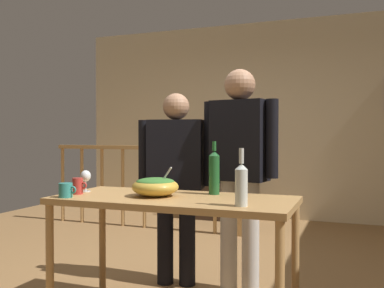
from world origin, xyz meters
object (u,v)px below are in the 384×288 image
at_px(stair_railing, 171,179).
at_px(salad_bowl, 155,186).
at_px(flat_screen_tv, 220,165).
at_px(wine_bottle_clear, 241,183).
at_px(person_standing_right, 240,160).
at_px(mug_teal, 66,190).
at_px(tv_console, 221,201).
at_px(person_standing_left, 176,172).
at_px(serving_table, 174,210).
at_px(wine_bottle_green, 214,172).
at_px(mug_red, 78,186).
at_px(wine_glass, 86,177).

xyz_separation_m(stair_railing, salad_bowl, (0.97, -2.47, 0.22)).
relative_size(flat_screen_tv, wine_bottle_clear, 1.87).
bearing_deg(person_standing_right, mug_teal, 55.72).
distance_m(tv_console, salad_bowl, 3.50).
bearing_deg(wine_bottle_clear, person_standing_left, 131.51).
bearing_deg(serving_table, salad_bowl, -176.50).
distance_m(salad_bowl, person_standing_left, 0.68).
xyz_separation_m(tv_console, salad_bowl, (0.60, -3.39, 0.61)).
bearing_deg(wine_bottle_clear, wine_bottle_green, 125.53).
distance_m(mug_red, person_standing_right, 1.19).
bearing_deg(person_standing_right, wine_bottle_clear, 115.21).
height_order(salad_bowl, wine_bottle_clear, wine_bottle_clear).
distance_m(person_standing_left, person_standing_right, 0.53).
bearing_deg(wine_bottle_clear, mug_teal, -176.72).
height_order(wine_bottle_green, person_standing_right, person_standing_right).
distance_m(flat_screen_tv, person_standing_right, 2.88).
xyz_separation_m(wine_bottle_green, mug_teal, (-0.83, -0.47, -0.10)).
bearing_deg(person_standing_left, mug_teal, 57.89).
relative_size(stair_railing, wine_bottle_green, 7.49).
xyz_separation_m(salad_bowl, person_standing_right, (0.39, 0.66, 0.14)).
xyz_separation_m(serving_table, person_standing_right, (0.26, 0.65, 0.29)).
height_order(wine_glass, person_standing_right, person_standing_right).
bearing_deg(person_standing_left, wine_bottle_green, 126.11).
xyz_separation_m(tv_console, wine_bottle_green, (0.93, -3.17, 0.70)).
distance_m(mug_teal, mug_red, 0.16).
distance_m(serving_table, mug_teal, 0.69).
relative_size(tv_console, flat_screen_tv, 1.49).
height_order(stair_railing, mug_red, stair_railing).
height_order(tv_console, person_standing_left, person_standing_left).
xyz_separation_m(stair_railing, wine_bottle_clear, (1.59, -2.66, 0.28)).
bearing_deg(wine_glass, wine_bottle_clear, -10.56).
xyz_separation_m(flat_screen_tv, mug_teal, (0.10, -3.61, 0.08)).
xyz_separation_m(tv_console, wine_bottle_clear, (1.22, -3.58, 0.67)).
relative_size(stair_railing, person_standing_right, 1.56).
bearing_deg(mug_teal, person_standing_left, 67.93).
xyz_separation_m(wine_bottle_green, person_standing_left, (-0.46, 0.44, -0.05)).
xyz_separation_m(stair_railing, person_standing_right, (1.36, -1.81, 0.36)).
bearing_deg(flat_screen_tv, serving_table, -77.76).
height_order(wine_bottle_clear, wine_bottle_green, wine_bottle_green).
bearing_deg(flat_screen_tv, wine_glass, -89.13).
distance_m(tv_console, wine_glass, 3.42).
xyz_separation_m(serving_table, salad_bowl, (-0.13, -0.01, 0.15)).
bearing_deg(tv_console, stair_railing, -112.09).
xyz_separation_m(stair_railing, mug_teal, (0.47, -2.72, 0.20)).
height_order(stair_railing, tv_console, stair_railing).
height_order(tv_console, wine_bottle_green, wine_bottle_green).
bearing_deg(person_standing_left, person_standing_right, 169.96).
relative_size(wine_glass, wine_bottle_clear, 0.46).
bearing_deg(mug_teal, salad_bowl, 26.33).
height_order(serving_table, salad_bowl, salad_bowl).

